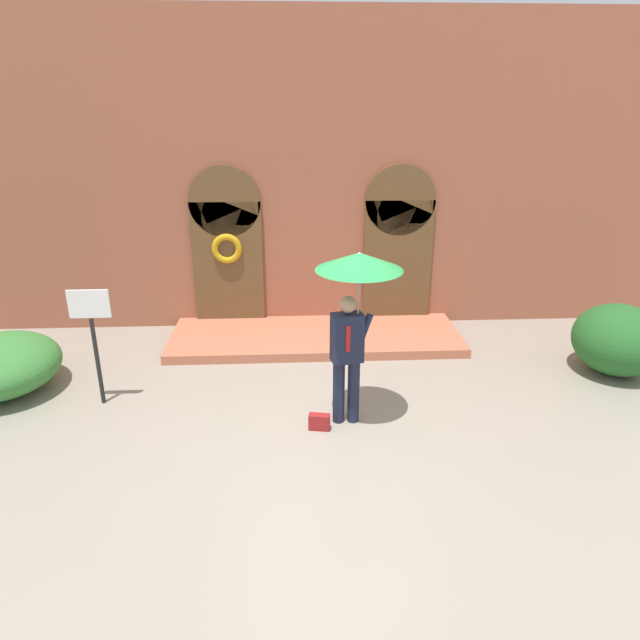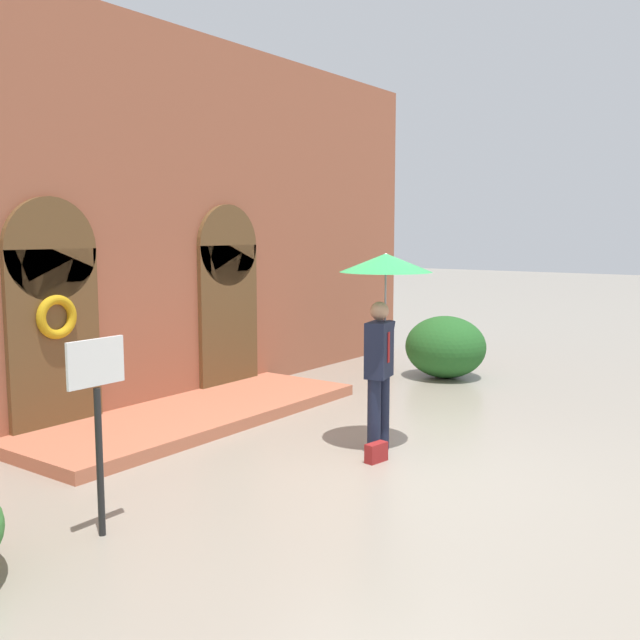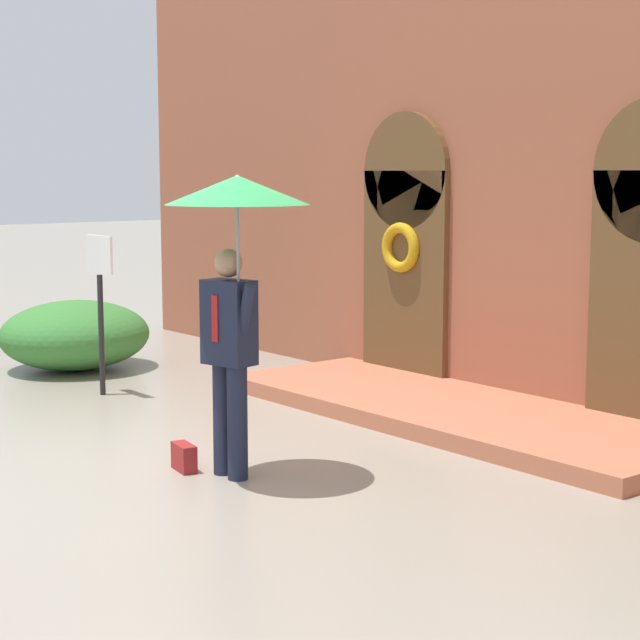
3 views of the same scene
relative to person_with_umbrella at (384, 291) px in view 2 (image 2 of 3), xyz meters
The scene contains 6 objects.
ground_plane 1.97m from the person_with_umbrella, 145.67° to the right, with size 80.00×80.00×0.00m, color gray.
building_facade 3.98m from the person_with_umbrella, 95.65° to the left, with size 14.00×2.30×5.60m.
person_with_umbrella is the anchor object (origin of this frame).
handbag 1.87m from the person_with_umbrella, 156.93° to the right, with size 0.28×0.12×0.22m, color maroon.
sign_post 3.70m from the person_with_umbrella, 169.12° to the left, with size 0.56×0.06×1.72m.
shrub_right 4.74m from the person_with_umbrella, 16.57° to the left, with size 1.37×1.46×1.11m, color #235B23.
Camera 2 is at (-6.85, -4.04, 2.61)m, focal length 40.00 mm.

